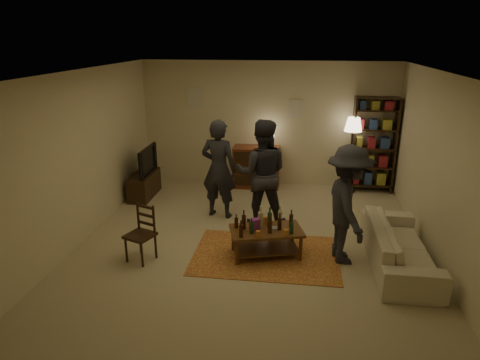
% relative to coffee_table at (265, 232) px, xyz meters
% --- Properties ---
extents(floor, '(6.00, 6.00, 0.00)m').
position_rel_coffee_table_xyz_m(floor, '(-0.25, 0.40, -0.39)').
color(floor, '#C6B793').
rests_on(floor, ground).
extents(room_shell, '(6.00, 6.00, 6.00)m').
position_rel_coffee_table_xyz_m(room_shell, '(-0.90, 3.38, 1.42)').
color(room_shell, beige).
rests_on(room_shell, ground).
extents(rug, '(2.20, 1.50, 0.01)m').
position_rel_coffee_table_xyz_m(rug, '(0.01, 0.00, -0.39)').
color(rug, maroon).
rests_on(rug, ground).
extents(coffee_table, '(1.19, 0.85, 0.78)m').
position_rel_coffee_table_xyz_m(coffee_table, '(0.00, 0.00, 0.00)').
color(coffee_table, brown).
rests_on(coffee_table, ground).
extents(dining_chair, '(0.49, 0.49, 0.87)m').
position_rel_coffee_table_xyz_m(dining_chair, '(-1.80, -0.33, 0.06)').
color(dining_chair, '#312010').
rests_on(dining_chair, ground).
extents(tv_stand, '(0.40, 1.00, 1.06)m').
position_rel_coffee_table_xyz_m(tv_stand, '(-2.69, 2.20, -0.01)').
color(tv_stand, '#312010').
rests_on(tv_stand, ground).
extents(dresser, '(1.00, 0.50, 1.36)m').
position_rel_coffee_table_xyz_m(dresser, '(-0.44, 3.11, 0.08)').
color(dresser, maroon).
rests_on(dresser, ground).
extents(bookshelf, '(0.90, 0.34, 2.02)m').
position_rel_coffee_table_xyz_m(bookshelf, '(2.00, 3.18, 0.64)').
color(bookshelf, '#312010').
rests_on(bookshelf, ground).
extents(floor_lamp, '(0.36, 0.36, 1.61)m').
position_rel_coffee_table_xyz_m(floor_lamp, '(1.54, 3.05, 0.96)').
color(floor_lamp, black).
rests_on(floor_lamp, ground).
extents(sofa, '(0.81, 2.08, 0.61)m').
position_rel_coffee_table_xyz_m(sofa, '(1.95, -0.00, -0.09)').
color(sofa, beige).
rests_on(sofa, ground).
extents(person_left, '(0.74, 0.56, 1.81)m').
position_rel_coffee_table_xyz_m(person_left, '(-0.97, 1.42, 0.51)').
color(person_left, '#222128').
rests_on(person_left, ground).
extents(person_right, '(0.95, 0.75, 1.88)m').
position_rel_coffee_table_xyz_m(person_right, '(-0.17, 1.17, 0.55)').
color(person_right, '#27272F').
rests_on(person_right, ground).
extents(person_by_sofa, '(0.84, 1.24, 1.76)m').
position_rel_coffee_table_xyz_m(person_by_sofa, '(1.17, 0.03, 0.49)').
color(person_by_sofa, '#26262D').
rests_on(person_by_sofa, ground).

